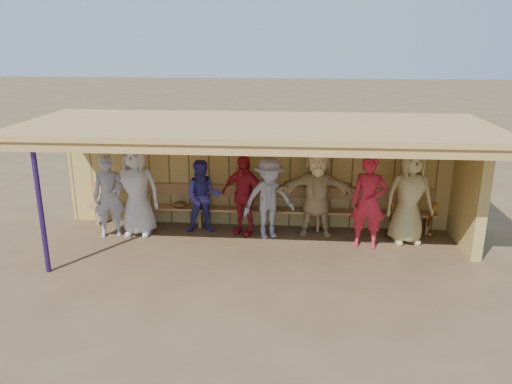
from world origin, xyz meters
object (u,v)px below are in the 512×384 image
player_d (243,195)px  player_e (269,198)px  player_a (109,197)px  bench (259,205)px  player_f (317,192)px  player_g (369,202)px  player_b (137,189)px  player_h (409,196)px  player_c (203,197)px

player_d → player_e: 0.57m
player_a → player_e: (3.33, 0.17, -0.01)m
bench → player_f: bearing=-14.1°
player_a → bench: bearing=-3.5°
player_d → player_f: bearing=24.9°
player_e → player_g: player_g is taller
player_b → player_e: 2.78m
player_e → player_h: (2.83, -0.02, 0.13)m
player_c → player_e: (1.41, -0.18, 0.06)m
player_d → player_h: bearing=18.6°
player_c → player_g: player_g is taller
player_e → player_h: player_h is taller
player_b → player_d: player_b is taller
player_c → player_e: player_e is taller
player_d → player_e: bearing=5.6°
player_c → player_b: bearing=178.0°
player_g → bench: 2.43m
player_g → player_e: bearing=-178.2°
player_a → player_c: 1.95m
player_c → bench: (1.16, 0.38, -0.27)m
player_a → player_b: size_ratio=0.87×
player_a → player_f: 4.34m
player_e → player_g: (1.98, -0.31, 0.08)m
player_a → player_g: (5.31, -0.14, 0.07)m
player_e → player_f: 1.02m
player_e → player_h: size_ratio=0.87×
player_f → player_g: player_f is taller
player_e → player_a: bearing=159.5°
player_d → bench: player_d is taller
player_b → bench: bearing=13.6°
player_a → player_e: 3.33m
player_g → player_h: bearing=29.9°
player_b → player_h: (5.60, 0.01, -0.00)m
bench → player_e: bearing=-65.9°
player_a → player_e: player_a is taller
player_f → player_h: bearing=-9.2°
player_b → player_g: 4.77m
player_b → player_e: size_ratio=1.15×
player_f → player_h: 1.86m
player_g → bench: player_g is taller
player_h → player_d: bearing=168.6°
player_b → player_e: player_b is taller
player_e → player_h: 2.83m
player_c → player_d: player_d is taller
player_e → player_f: bearing=-9.5°
player_b → bench: (2.53, 0.59, -0.46)m
player_g → bench: (-2.23, 0.87, -0.41)m
player_g → player_a: bearing=-170.7°
player_b → bench: size_ratio=0.26×
player_h → bench: player_h is taller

